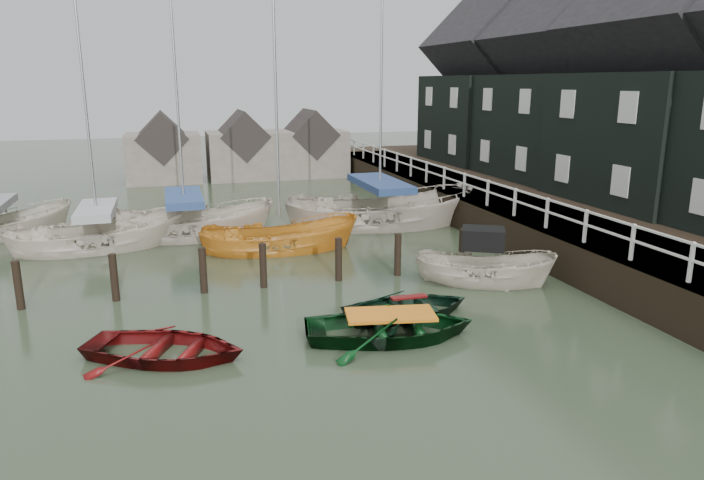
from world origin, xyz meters
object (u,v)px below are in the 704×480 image
object	(u,v)px
rowboat_green	(390,338)
sailboat_a	(100,247)
rowboat_red	(166,358)
rowboat_dkgreen	(409,316)
motorboat	(484,281)
sailboat_d	(380,225)
sailboat_c	(280,250)
sailboat_b	(186,236)

from	to	relation	value
rowboat_green	sailboat_a	distance (m)	13.57
rowboat_red	rowboat_dkgreen	size ratio (longest dim) A/B	1.05
motorboat	sailboat_a	bearing A→B (deg)	84.14
sailboat_a	motorboat	bearing A→B (deg)	-131.94
sailboat_d	rowboat_red	bearing A→B (deg)	150.80
sailboat_c	motorboat	bearing A→B (deg)	-133.80
sailboat_a	sailboat_b	xyz separation A→B (m)	(3.22, 0.92, -0.00)
motorboat	sailboat_a	xyz separation A→B (m)	(-11.97, 7.97, -0.03)
rowboat_green	motorboat	distance (m)	5.37
sailboat_b	sailboat_d	world-z (taller)	sailboat_d
sailboat_b	rowboat_red	bearing A→B (deg)	-176.01
rowboat_green	sailboat_a	bearing A→B (deg)	44.73
rowboat_dkgreen	sailboat_a	world-z (taller)	sailboat_a
rowboat_green	motorboat	world-z (taller)	motorboat
sailboat_b	sailboat_c	size ratio (longest dim) A/B	1.18
rowboat_green	sailboat_b	world-z (taller)	sailboat_b
sailboat_c	sailboat_d	xyz separation A→B (m)	(4.92, 2.80, 0.04)
rowboat_dkgreen	sailboat_b	xyz separation A→B (m)	(-5.47, 10.82, 0.06)
rowboat_dkgreen	rowboat_green	bearing A→B (deg)	137.46
motorboat	sailboat_c	bearing A→B (deg)	70.64
motorboat	rowboat_red	bearing A→B (deg)	134.31
motorboat	sailboat_a	world-z (taller)	sailboat_a
rowboat_red	sailboat_c	world-z (taller)	sailboat_c
rowboat_red	rowboat_dkgreen	world-z (taller)	rowboat_red
motorboat	sailboat_b	world-z (taller)	sailboat_b
sailboat_b	sailboat_d	size ratio (longest dim) A/B	0.92
rowboat_red	rowboat_dkgreen	xyz separation A→B (m)	(6.35, 0.93, 0.00)
motorboat	sailboat_d	bearing A→B (deg)	31.09
motorboat	sailboat_b	size ratio (longest dim) A/B	0.36
rowboat_green	sailboat_c	world-z (taller)	sailboat_c
sailboat_d	sailboat_c	bearing A→B (deg)	128.87
motorboat	sailboat_d	distance (m)	8.65
rowboat_red	rowboat_green	size ratio (longest dim) A/B	0.89
rowboat_red	sailboat_b	world-z (taller)	sailboat_b
sailboat_b	sailboat_c	xyz separation A→B (m)	(3.33, -3.05, -0.05)
rowboat_green	sailboat_c	size ratio (longest dim) A/B	0.39
sailboat_b	sailboat_c	bearing A→B (deg)	-124.11
rowboat_dkgreen	sailboat_d	size ratio (longest dim) A/B	0.26
sailboat_c	sailboat_a	bearing A→B (deg)	75.40
rowboat_red	rowboat_green	world-z (taller)	rowboat_green
rowboat_dkgreen	sailboat_b	distance (m)	12.12
sailboat_b	sailboat_d	distance (m)	8.26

